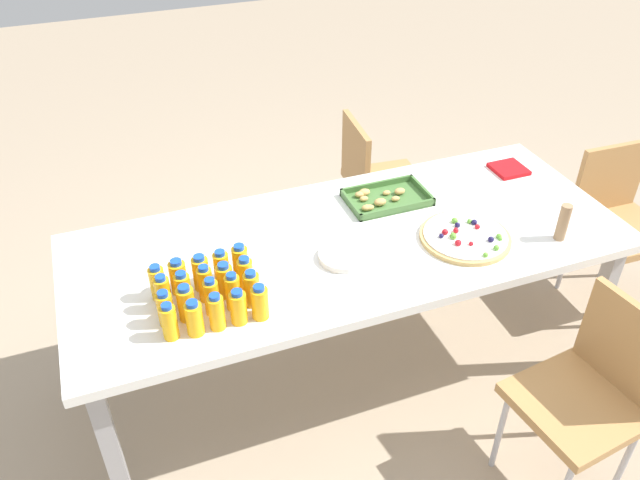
{
  "coord_description": "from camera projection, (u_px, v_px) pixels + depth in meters",
  "views": [
    {
      "loc": [
        -0.85,
        -1.9,
        2.27
      ],
      "look_at": [
        -0.12,
        0.01,
        0.78
      ],
      "focal_mm": 35.87,
      "sensor_mm": 36.0,
      "label": 1
    }
  ],
  "objects": [
    {
      "name": "juice_bottle_5",
      "position": [
        165.0,
        309.0,
        2.13
      ],
      "size": [
        0.05,
        0.05,
        0.14
      ],
      "color": "#FAAB14",
      "rests_on": "party_table"
    },
    {
      "name": "cardboard_tube",
      "position": [
        563.0,
        222.0,
        2.52
      ],
      "size": [
        0.04,
        0.04,
        0.16
      ],
      "primitive_type": "cylinder",
      "color": "#9E7A56",
      "rests_on": "party_table"
    },
    {
      "name": "juice_bottle_3",
      "position": [
        238.0,
        307.0,
        2.14
      ],
      "size": [
        0.06,
        0.06,
        0.13
      ],
      "color": "#FBAD14",
      "rests_on": "party_table"
    },
    {
      "name": "juice_bottle_4",
      "position": [
        260.0,
        302.0,
        2.16
      ],
      "size": [
        0.06,
        0.06,
        0.14
      ],
      "color": "#FAAE14",
      "rests_on": "party_table"
    },
    {
      "name": "juice_bottle_12",
      "position": [
        205.0,
        284.0,
        2.23
      ],
      "size": [
        0.05,
        0.05,
        0.15
      ],
      "color": "#FAAA14",
      "rests_on": "party_table"
    },
    {
      "name": "napkin_stack",
      "position": [
        509.0,
        169.0,
        3.0
      ],
      "size": [
        0.15,
        0.15,
        0.02
      ],
      "primitive_type": "cube",
      "color": "red",
      "rests_on": "party_table"
    },
    {
      "name": "snack_tray",
      "position": [
        384.0,
        199.0,
        2.78
      ],
      "size": [
        0.36,
        0.23,
        0.04
      ],
      "color": "#477238",
      "rests_on": "party_table"
    },
    {
      "name": "juice_bottle_0",
      "position": [
        169.0,
        322.0,
        2.08
      ],
      "size": [
        0.05,
        0.05,
        0.14
      ],
      "color": "#F9AF14",
      "rests_on": "party_table"
    },
    {
      "name": "party_table",
      "position": [
        349.0,
        251.0,
        2.6
      ],
      "size": [
        2.24,
        0.9,
        0.76
      ],
      "color": "white",
      "rests_on": "ground_plane"
    },
    {
      "name": "chair_end",
      "position": [
        618.0,
        215.0,
        3.17
      ],
      "size": [
        0.41,
        0.41,
        0.83
      ],
      "rotation": [
        0.0,
        0.0,
        3.11
      ],
      "color": "#B7844C",
      "rests_on": "ground_plane"
    },
    {
      "name": "chair_near_right",
      "position": [
        593.0,
        388.0,
        2.27
      ],
      "size": [
        0.45,
        0.45,
        0.83
      ],
      "rotation": [
        0.0,
        0.0,
        1.7
      ],
      "color": "#B7844C",
      "rests_on": "ground_plane"
    },
    {
      "name": "chair_far_right",
      "position": [
        375.0,
        177.0,
        3.46
      ],
      "size": [
        0.43,
        0.43,
        0.83
      ],
      "rotation": [
        0.0,
        0.0,
        -1.66
      ],
      "color": "#B7844C",
      "rests_on": "ground_plane"
    },
    {
      "name": "juice_bottle_9",
      "position": [
        252.0,
        289.0,
        2.21
      ],
      "size": [
        0.06,
        0.06,
        0.14
      ],
      "color": "#F8AB14",
      "rests_on": "party_table"
    },
    {
      "name": "ground_plane",
      "position": [
        345.0,
        369.0,
        3.01
      ],
      "size": [
        12.0,
        12.0,
        0.0
      ],
      "primitive_type": "plane",
      "color": "tan"
    },
    {
      "name": "juice_bottle_10",
      "position": [
        163.0,
        294.0,
        2.19
      ],
      "size": [
        0.05,
        0.05,
        0.15
      ],
      "color": "#F8AF14",
      "rests_on": "party_table"
    },
    {
      "name": "juice_bottle_11",
      "position": [
        183.0,
        290.0,
        2.21
      ],
      "size": [
        0.06,
        0.06,
        0.14
      ],
      "color": "#F9AC14",
      "rests_on": "party_table"
    },
    {
      "name": "juice_bottle_13",
      "position": [
        225.0,
        281.0,
        2.25
      ],
      "size": [
        0.06,
        0.06,
        0.14
      ],
      "color": "#F9AC14",
      "rests_on": "party_table"
    },
    {
      "name": "juice_bottle_8",
      "position": [
        233.0,
        292.0,
        2.19
      ],
      "size": [
        0.05,
        0.05,
        0.15
      ],
      "color": "#F9AF14",
      "rests_on": "party_table"
    },
    {
      "name": "juice_bottle_1",
      "position": [
        194.0,
        318.0,
        2.1
      ],
      "size": [
        0.06,
        0.06,
        0.14
      ],
      "color": "#F9AF14",
      "rests_on": "party_table"
    },
    {
      "name": "juice_bottle_2",
      "position": [
        216.0,
        312.0,
        2.11
      ],
      "size": [
        0.05,
        0.05,
        0.14
      ],
      "color": "#F9AB14",
      "rests_on": "party_table"
    },
    {
      "name": "fruit_pizza",
      "position": [
        465.0,
        237.0,
        2.55
      ],
      "size": [
        0.36,
        0.36,
        0.05
      ],
      "color": "tan",
      "rests_on": "party_table"
    },
    {
      "name": "juice_bottle_16",
      "position": [
        178.0,
        277.0,
        2.26
      ],
      "size": [
        0.06,
        0.06,
        0.14
      ],
      "color": "#F9AA14",
      "rests_on": "party_table"
    },
    {
      "name": "juice_bottle_14",
      "position": [
        245.0,
        275.0,
        2.27
      ],
      "size": [
        0.06,
        0.06,
        0.14
      ],
      "color": "#F9AC14",
      "rests_on": "party_table"
    },
    {
      "name": "juice_bottle_18",
      "position": [
        221.0,
        268.0,
        2.31
      ],
      "size": [
        0.06,
        0.06,
        0.14
      ],
      "color": "#FAAD14",
      "rests_on": "party_table"
    },
    {
      "name": "juice_bottle_19",
      "position": [
        240.0,
        263.0,
        2.32
      ],
      "size": [
        0.06,
        0.06,
        0.15
      ],
      "color": "#F8AE14",
      "rests_on": "party_table"
    },
    {
      "name": "juice_bottle_15",
      "position": [
        158.0,
        283.0,
        2.24
      ],
      "size": [
        0.06,
        0.06,
        0.14
      ],
      "color": "#F9AD14",
      "rests_on": "party_table"
    },
    {
      "name": "juice_bottle_17",
      "position": [
        201.0,
        273.0,
        2.28
      ],
      "size": [
        0.06,
        0.06,
        0.14
      ],
      "color": "#F9AF14",
      "rests_on": "party_table"
    },
    {
      "name": "plate_stack",
      "position": [
        344.0,
        256.0,
        2.45
      ],
      "size": [
        0.19,
        0.19,
        0.02
      ],
      "color": "silver",
      "rests_on": "party_table"
    },
    {
      "name": "juice_bottle_6",
      "position": [
        186.0,
        303.0,
        2.15
      ],
      "size": [
        0.06,
        0.06,
        0.14
      ],
      "color": "#FAAD14",
      "rests_on": "party_table"
    },
    {
      "name": "juice_bottle_7",
      "position": [
        212.0,
        297.0,
        2.17
      ],
      "size": [
        0.05,
        0.05,
        0.15
      ],
      "color": "#FAAB14",
      "rests_on": "party_table"
    }
  ]
}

